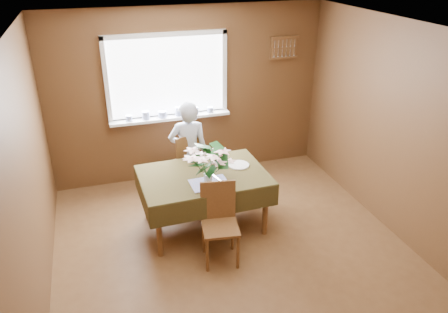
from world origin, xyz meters
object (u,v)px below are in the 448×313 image
object	(u,v)px
chair_far	(186,163)
chair_near	(219,218)
dining_table	(204,181)
flower_bouquet	(208,161)
seated_woman	(189,152)

from	to	relation	value
chair_far	chair_near	xyz separation A→B (m)	(0.06, -1.37, -0.03)
dining_table	chair_near	size ratio (longest dim) A/B	1.69
chair_far	flower_bouquet	distance (m)	1.10
seated_woman	chair_near	bearing A→B (deg)	97.82
dining_table	chair_near	world-z (taller)	chair_near
chair_far	seated_woman	distance (m)	0.19
dining_table	chair_far	world-z (taller)	chair_far
chair_near	seated_woman	distance (m)	1.33
chair_near	flower_bouquet	size ratio (longest dim) A/B	1.79
chair_far	chair_near	size ratio (longest dim) A/B	1.07
dining_table	seated_woman	world-z (taller)	seated_woman
dining_table	chair_near	distance (m)	0.64
chair_near	seated_woman	size ratio (longest dim) A/B	0.64
seated_woman	flower_bouquet	distance (m)	0.98
seated_woman	flower_bouquet	size ratio (longest dim) A/B	2.81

